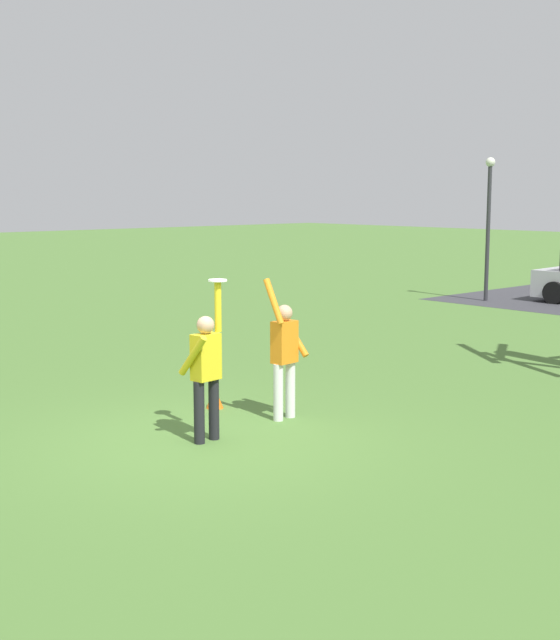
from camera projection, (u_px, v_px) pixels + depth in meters
ground_plane at (207, 440)px, 11.24m from camera, size 120.00×120.00×0.00m
person_catcher at (206, 367)px, 11.06m from camera, size 0.49×0.56×2.08m
person_defender at (284, 352)px, 12.17m from camera, size 0.49×0.57×2.04m
frisbee_disc at (218, 280)px, 11.06m from camera, size 0.24×0.24×0.02m
lamppost_by_lot at (489, 214)px, 25.50m from camera, size 0.28×0.28×4.26m
field_cone_orange at (215, 398)px, 12.91m from camera, size 0.26×0.26×0.32m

